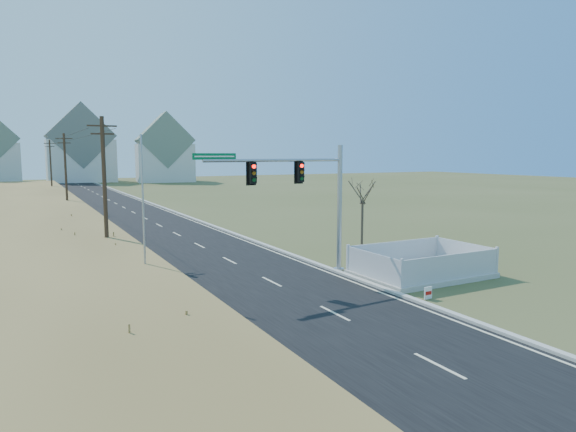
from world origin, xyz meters
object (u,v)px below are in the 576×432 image
object	(u,v)px
traffic_signal_mast	(312,196)
bare_tree	(363,190)
fence_enclosure	(421,271)
open_sign	(428,293)
flagpole	(144,229)

from	to	relation	value
traffic_signal_mast	bare_tree	distance (m)	7.22
traffic_signal_mast	fence_enclosure	world-z (taller)	traffic_signal_mast
traffic_signal_mast	open_sign	xyz separation A→B (m)	(2.38, -6.49, -4.08)
open_sign	bare_tree	size ratio (longest dim) A/B	0.11
bare_tree	open_sign	bearing A→B (deg)	-109.85
traffic_signal_mast	flagpole	size ratio (longest dim) A/B	1.18
fence_enclosure	open_sign	world-z (taller)	fence_enclosure
open_sign	bare_tree	bearing A→B (deg)	66.50
open_sign	bare_tree	world-z (taller)	bare_tree
open_sign	fence_enclosure	bearing A→B (deg)	48.21
open_sign	traffic_signal_mast	bearing A→B (deg)	106.52
open_sign	flagpole	xyz separation A→B (m)	(-11.09, 7.78, 2.72)
fence_enclosure	flagpole	bearing A→B (deg)	162.75
fence_enclosure	bare_tree	bearing A→B (deg)	81.88
traffic_signal_mast	flagpole	xyz separation A→B (m)	(-8.71, 1.30, -1.36)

